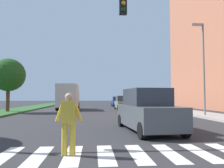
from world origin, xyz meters
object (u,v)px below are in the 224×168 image
at_px(suv_crossing, 147,111).
at_px(pedestrian_performer, 69,121).
at_px(tree_far, 8,75).
at_px(street_lamp_right, 203,60).
at_px(truck_box_delivery, 68,97).
at_px(sedan_distant, 117,102).
at_px(sedan_midblock, 123,103).

bearing_deg(suv_crossing, pedestrian_performer, -127.86).
xyz_separation_m(tree_far, street_lamp_right, (17.48, -5.79, 0.80)).
relative_size(tree_far, truck_box_delivery, 0.86).
bearing_deg(pedestrian_performer, street_lamp_right, 49.39).
xyz_separation_m(pedestrian_performer, suv_crossing, (3.18, 4.09, -0.00)).
relative_size(tree_far, pedestrian_performer, 3.16).
bearing_deg(suv_crossing, sedan_distant, 86.80).
relative_size(pedestrian_performer, sedan_distant, 0.38).
height_order(suv_crossing, truck_box_delivery, truck_box_delivery).
distance_m(tree_far, sedan_midblock, 13.72).
bearing_deg(truck_box_delivery, suv_crossing, -72.42).
bearing_deg(sedan_midblock, street_lamp_right, -64.91).
bearing_deg(tree_far, suv_crossing, -49.22).
relative_size(tree_far, suv_crossing, 1.12).
bearing_deg(street_lamp_right, tree_far, 161.67).
height_order(tree_far, truck_box_delivery, tree_far).
distance_m(suv_crossing, sedan_midblock, 18.11).
bearing_deg(truck_box_delivery, pedestrian_performer, -83.63).
height_order(street_lamp_right, suv_crossing, street_lamp_right).
distance_m(suv_crossing, sedan_distant, 27.68).
relative_size(pedestrian_performer, truck_box_delivery, 0.27).
bearing_deg(sedan_midblock, suv_crossing, -93.93).
relative_size(sedan_midblock, sedan_distant, 0.97).
bearing_deg(sedan_distant, suv_crossing, -93.20).
bearing_deg(pedestrian_performer, sedan_midblock, 78.72).
height_order(pedestrian_performer, sedan_midblock, sedan_midblock).
distance_m(street_lamp_right, suv_crossing, 10.21).
distance_m(street_lamp_right, sedan_midblock, 12.72).
bearing_deg(sedan_midblock, sedan_distant, 88.17).
bearing_deg(sedan_distant, pedestrian_performer, -98.47).
bearing_deg(pedestrian_performer, truck_box_delivery, 96.37).
bearing_deg(street_lamp_right, sedan_distant, 103.24).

